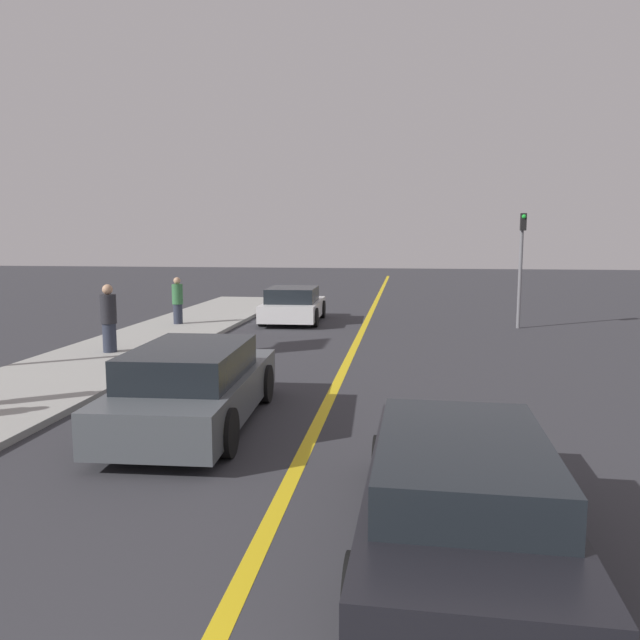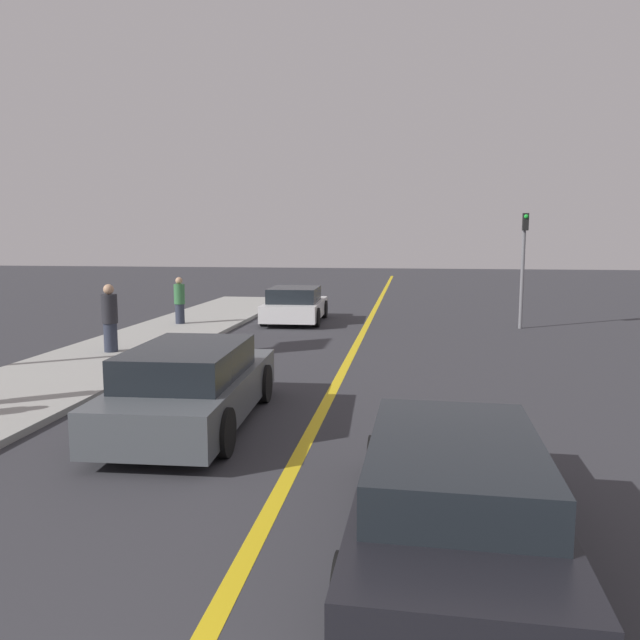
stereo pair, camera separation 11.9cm
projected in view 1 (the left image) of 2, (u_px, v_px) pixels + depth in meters
road_center_line at (360, 336)px, 18.98m from camera, size 0.20×60.00×0.01m
sidewalk_left at (122, 351)px, 16.11m from camera, size 3.28×28.53×0.12m
car_near_right_lane at (460, 494)px, 5.87m from camera, size 1.92×4.63×1.20m
car_ahead_center at (195, 386)px, 9.90m from camera, size 2.06×4.72×1.32m
car_far_distant at (293, 305)px, 22.05m from camera, size 2.10×4.00×1.24m
pedestrian_far_standing at (109, 319)px, 15.59m from camera, size 0.39×0.39×1.71m
pedestrian_by_sign at (178, 301)px, 20.72m from camera, size 0.36×0.36×1.55m
traffic_light at (521, 258)px, 20.28m from camera, size 0.18×0.40×3.75m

